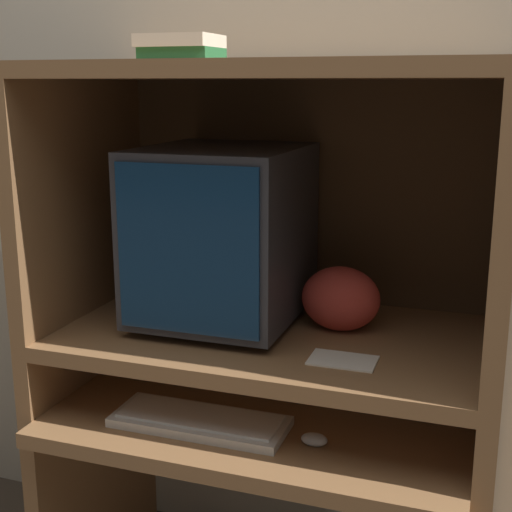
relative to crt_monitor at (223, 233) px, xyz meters
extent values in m
cube|color=#B2A893|center=(0.13, 0.33, 0.28)|extent=(6.00, 0.06, 2.60)
cube|color=brown|center=(-0.37, -0.03, -0.71)|extent=(0.04, 0.59, 0.62)
cube|color=brown|center=(0.13, -0.19, -0.42)|extent=(0.96, 0.37, 0.04)
cube|color=brown|center=(-0.37, -0.03, -0.31)|extent=(0.04, 0.59, 0.18)
cube|color=brown|center=(0.64, -0.03, -0.31)|extent=(0.04, 0.59, 0.18)
cube|color=brown|center=(0.13, -0.03, -0.24)|extent=(0.96, 0.59, 0.04)
cube|color=brown|center=(-0.37, -0.03, 0.09)|extent=(0.04, 0.59, 0.62)
cube|color=brown|center=(0.64, -0.03, 0.09)|extent=(0.04, 0.59, 0.62)
cube|color=brown|center=(0.13, -0.03, 0.38)|extent=(0.96, 0.59, 0.04)
cube|color=#48321E|center=(0.13, 0.26, 0.09)|extent=(0.96, 0.01, 0.62)
cylinder|color=#333338|center=(0.00, 0.00, -0.21)|extent=(0.20, 0.20, 0.02)
cube|color=#333338|center=(0.00, 0.00, 0.00)|extent=(0.36, 0.42, 0.41)
cube|color=navy|center=(0.00, -0.21, 0.00)|extent=(0.33, 0.01, 0.37)
cube|color=beige|center=(0.02, -0.21, -0.39)|extent=(0.40, 0.15, 0.02)
cube|color=silver|center=(0.02, -0.21, -0.38)|extent=(0.37, 0.12, 0.01)
ellipsoid|color=#B7B7B7|center=(0.29, -0.21, -0.39)|extent=(0.06, 0.04, 0.03)
ellipsoid|color=#BC382D|center=(0.29, 0.03, -0.14)|extent=(0.19, 0.14, 0.15)
cube|color=#236638|center=(-0.05, -0.10, 0.41)|extent=(0.16, 0.12, 0.03)
cube|color=beige|center=(-0.05, -0.11, 0.44)|extent=(0.16, 0.13, 0.03)
cube|color=beige|center=(0.34, -0.17, -0.22)|extent=(0.14, 0.09, 0.00)
camera|label=1|loc=(0.62, -1.56, 0.35)|focal=50.00mm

